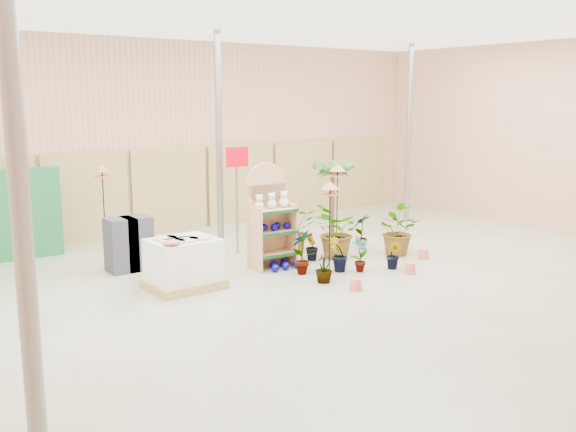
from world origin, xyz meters
The scene contains 23 objects.
room centered at (0.00, 0.91, 2.21)m, with size 15.20×12.10×4.70m.
display_shelf centered at (0.10, 1.84, 0.90)m, with size 0.86×0.58×1.98m.
teddy_bears centered at (0.13, 1.75, 1.25)m, with size 0.73×0.18×0.30m.
gazing_balls_shelf centered at (0.10, 1.72, 0.78)m, with size 0.73×0.25×0.14m.
gazing_balls_floor centered at (0.18, 1.50, 0.07)m, with size 0.63×0.39×0.15m.
pallet_stack centered at (-1.87, 1.48, 0.42)m, with size 1.22×1.03×0.88m.
charcoal_planters centered at (-2.18, 3.09, 0.50)m, with size 0.80×0.50×1.00m.
trellis_stock centered at (-3.80, 5.20, 0.90)m, with size 2.00×0.30×1.80m, color #1C6A36.
offer_sign centered at (0.10, 2.98, 1.57)m, with size 0.50×0.08×2.20m.
bird_table_front centered at (0.83, 0.92, 1.55)m, with size 0.34×0.34×1.67m.
bird_table_right centered at (2.05, 2.18, 1.67)m, with size 0.34×0.34×1.80m.
bird_table_back centered at (-2.17, 4.37, 1.74)m, with size 0.34×0.34×1.87m.
palm centered at (2.38, 2.73, 1.62)m, with size 0.70×0.70×1.89m.
potted_plant_0 centered at (0.29, 1.03, 0.42)m, with size 0.44×0.30×0.84m, color #2D6221.
potted_plant_1 centered at (0.90, 0.76, 0.33)m, with size 0.36×0.29×0.65m, color #2D6221.
potted_plant_2 centered at (1.54, 1.54, 0.54)m, with size 0.98×0.85×1.09m, color #2D6221.
potted_plant_4 centered at (2.52, 1.90, 0.38)m, with size 0.40×0.27×0.77m, color #2D6221.
potted_plant_5 centered at (1.01, 1.68, 0.29)m, with size 0.32×0.26×0.58m, color #2D6221.
potted_plant_6 centered at (1.26, 2.58, 0.44)m, with size 0.79×0.69×0.88m, color #2D6221.
potted_plant_7 centered at (0.25, 0.36, 0.27)m, with size 0.30×0.30×0.54m, color #2D6221.
potted_plant_8 centered at (1.23, 0.52, 0.33)m, with size 0.35×0.24×0.67m, color #2D6221.
potted_plant_9 centered at (1.87, 0.29, 0.28)m, with size 0.31×0.25×0.56m, color #2D6221.
potted_plant_10 centered at (2.72, 1.12, 0.50)m, with size 0.90×0.78×1.00m, color #2D6221.
Camera 1 is at (-6.51, -8.01, 3.17)m, focal length 40.00 mm.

